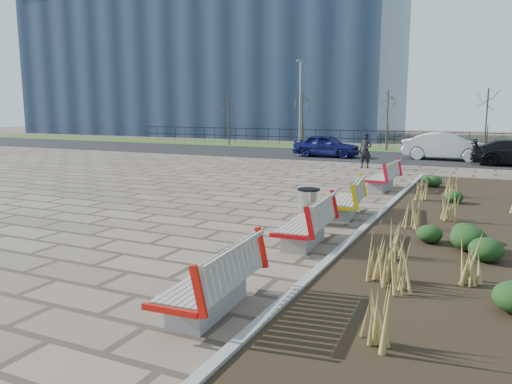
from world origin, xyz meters
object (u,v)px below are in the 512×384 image
at_px(bench_a, 208,278).
at_px(car_blue, 326,146).
at_px(lamp_west, 300,105).
at_px(bench_c, 343,198).
at_px(litter_bin, 308,207).
at_px(pedestrian, 365,151).
at_px(car_silver, 446,146).
at_px(bench_d, 381,176).
at_px(bench_b, 304,222).

height_order(bench_a, car_blue, car_blue).
height_order(bench_a, lamp_west, lamp_west).
bearing_deg(lamp_west, bench_a, -72.02).
relative_size(bench_c, litter_bin, 2.41).
bearing_deg(car_blue, lamp_west, 35.19).
bearing_deg(bench_a, pedestrian, 92.91).
relative_size(bench_a, car_silver, 0.46).
bearing_deg(car_silver, bench_d, 176.85).
height_order(bench_b, litter_bin, bench_b).
bearing_deg(bench_b, pedestrian, 94.60).
height_order(bench_b, bench_c, same).
bearing_deg(car_blue, bench_d, -152.52).
relative_size(pedestrian, car_silver, 0.37).
bearing_deg(lamp_west, car_silver, -22.34).
bearing_deg(pedestrian, bench_d, -63.64).
relative_size(car_silver, lamp_west, 0.75).
xyz_separation_m(bench_d, car_blue, (-5.32, 10.53, 0.18)).
distance_m(bench_c, lamp_west, 22.76).
relative_size(bench_d, car_silver, 0.46).
relative_size(bench_a, bench_b, 1.00).
height_order(bench_c, litter_bin, bench_c).
height_order(bench_d, car_silver, car_silver).
distance_m(bench_b, car_blue, 19.20).
height_order(bench_b, car_silver, car_silver).
xyz_separation_m(bench_a, bench_d, (0.00, 11.84, 0.00)).
relative_size(car_blue, car_silver, 0.85).
height_order(pedestrian, car_blue, pedestrian).
relative_size(car_blue, lamp_west, 0.64).
relative_size(bench_c, lamp_west, 0.35).
bearing_deg(car_blue, litter_bin, -163.30).
bearing_deg(bench_d, pedestrian, 111.08).
height_order(bench_b, lamp_west, lamp_west).
xyz_separation_m(bench_b, car_blue, (-5.32, 18.45, 0.18)).
relative_size(pedestrian, car_blue, 0.43).
bearing_deg(car_blue, bench_a, -165.95).
distance_m(pedestrian, lamp_west, 12.14).
distance_m(bench_a, litter_bin, 5.82).
distance_m(bench_c, bench_d, 4.86).
bearing_deg(bench_c, lamp_west, 105.79).
xyz_separation_m(bench_a, car_blue, (-5.32, 22.37, 0.18)).
distance_m(bench_d, lamp_west, 18.43).
bearing_deg(lamp_west, pedestrian, -54.22).
xyz_separation_m(pedestrian, lamp_west, (-6.98, 9.69, 2.20)).
distance_m(bench_b, car_silver, 19.67).
relative_size(bench_d, car_blue, 0.54).
bearing_deg(bench_b, lamp_west, 107.17).
bearing_deg(bench_b, bench_a, -93.54).
bearing_deg(lamp_west, bench_c, -66.55).
xyz_separation_m(bench_b, bench_d, (0.00, 7.92, 0.00)).
bearing_deg(bench_d, bench_a, -86.97).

